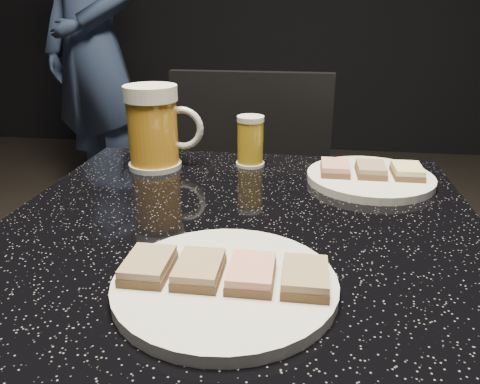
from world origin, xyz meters
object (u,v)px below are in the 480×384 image
at_px(beer_mug, 155,127).
at_px(chair, 244,226).
at_px(plate_large, 225,284).
at_px(beer_tumbler, 250,141).
at_px(table, 240,358).
at_px(plate_small, 370,178).
at_px(patron, 93,49).

bearing_deg(beer_mug, chair, 63.30).
bearing_deg(plate_large, beer_tumbler, 93.20).
relative_size(table, beer_mug, 4.75).
bearing_deg(plate_small, chair, 131.74).
xyz_separation_m(plate_large, patron, (-0.97, 1.83, 0.09)).
xyz_separation_m(patron, beer_tumbler, (0.94, -1.39, -0.05)).
relative_size(plate_small, chair, 0.25).
distance_m(plate_small, beer_tumbler, 0.24).
height_order(plate_large, plate_small, same).
bearing_deg(patron, beer_mug, -36.56).
height_order(patron, table, patron).
relative_size(plate_small, beer_mug, 1.41).
bearing_deg(beer_mug, plate_small, -3.85).
relative_size(plate_small, beer_tumbler, 2.27).
bearing_deg(plate_small, patron, 128.68).
bearing_deg(patron, chair, -26.86).
bearing_deg(plate_small, beer_mug, 176.15).
bearing_deg(beer_mug, beer_tumbler, 11.94).
height_order(plate_large, beer_tumbler, beer_tumbler).
bearing_deg(plate_large, plate_small, 62.07).
relative_size(patron, chair, 1.91).
relative_size(plate_small, patron, 0.13).
relative_size(patron, beer_tumbler, 17.30).
height_order(beer_mug, chair, beer_mug).
xyz_separation_m(beer_mug, chair, (0.14, 0.27, -0.33)).
bearing_deg(table, beer_mug, 130.00).
bearing_deg(beer_tumbler, plate_small, -16.19).
bearing_deg(beer_tumbler, chair, 100.33).
xyz_separation_m(plate_large, beer_tumbler, (-0.02, 0.44, 0.04)).
distance_m(plate_small, table, 0.38).
distance_m(plate_large, patron, 2.07).
height_order(table, beer_tumbler, beer_tumbler).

